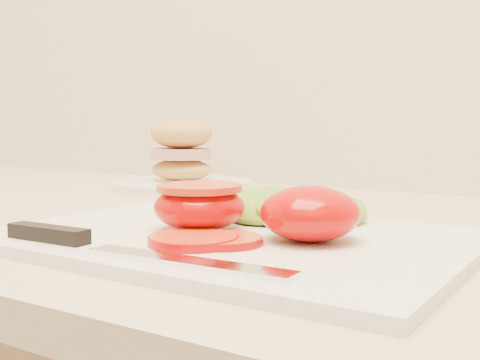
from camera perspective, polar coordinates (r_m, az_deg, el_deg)
The scene contains 9 objects.
cutting_board at distance 0.52m, azimuth -0.59°, elevation -5.61°, with size 0.39×0.28×0.01m, color white.
tomato_half_dome at distance 0.48m, azimuth 6.64°, elevation -3.15°, with size 0.08×0.08×0.04m, color #BF0800.
tomato_half_cut at distance 0.53m, azimuth -3.87°, elevation -2.38°, with size 0.08×0.08×0.04m.
tomato_slice_0 at distance 0.47m, azimuth -4.44°, elevation -5.67°, with size 0.07×0.07×0.01m, color #CB4619.
tomato_slice_1 at distance 0.47m, azimuth -1.59°, elevation -5.72°, with size 0.06×0.06×0.01m, color #CB4619.
lettuce_leaf_0 at distance 0.59m, azimuth 2.44°, elevation -2.47°, with size 0.13×0.09×0.03m, color #689D29.
lettuce_leaf_1 at distance 0.57m, azimuth 6.90°, elevation -2.76°, with size 0.12×0.08×0.03m, color #689D29.
knife at distance 0.47m, azimuth -13.40°, elevation -5.86°, with size 0.26×0.03×0.01m.
sandwich_plate at distance 0.94m, azimuth -5.56°, elevation 1.51°, with size 0.22×0.22×0.11m.
Camera 1 is at (-0.30, 1.13, 1.04)m, focal length 45.00 mm.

